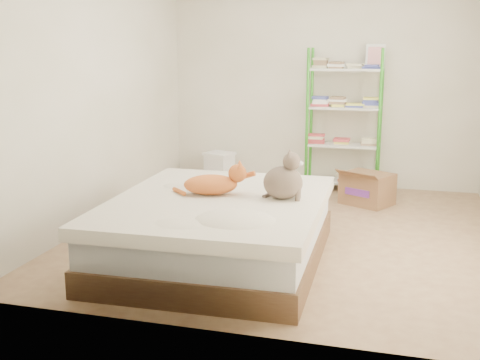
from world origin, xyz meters
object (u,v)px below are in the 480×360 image
(orange_cat, at_px, (211,182))
(white_bin, at_px, (219,167))
(bed, at_px, (218,230))
(shelf_unit, at_px, (345,115))
(cardboard_box, at_px, (367,188))
(grey_cat, at_px, (283,176))

(orange_cat, xyz_separation_m, white_bin, (-0.75, 2.65, -0.44))
(bed, height_order, shelf_unit, shelf_unit)
(cardboard_box, bearing_deg, bed, -87.93)
(bed, distance_m, cardboard_box, 2.39)
(bed, height_order, cardboard_box, bed)
(bed, distance_m, grey_cat, 0.69)
(bed, height_order, orange_cat, orange_cat)
(shelf_unit, xyz_separation_m, cardboard_box, (0.34, -0.64, -0.74))
(orange_cat, bearing_deg, grey_cat, -16.99)
(shelf_unit, distance_m, cardboard_box, 1.03)
(grey_cat, xyz_separation_m, shelf_unit, (0.21, 2.67, 0.19))
(orange_cat, distance_m, grey_cat, 0.61)
(orange_cat, xyz_separation_m, grey_cat, (0.60, 0.01, 0.09))
(bed, xyz_separation_m, shelf_unit, (0.71, 2.78, 0.65))
(shelf_unit, relative_size, white_bin, 4.24)
(shelf_unit, height_order, white_bin, shelf_unit)
(cardboard_box, bearing_deg, grey_cat, -76.88)
(cardboard_box, bearing_deg, white_bin, -169.38)
(orange_cat, bearing_deg, cardboard_box, 42.48)
(bed, xyz_separation_m, grey_cat, (0.51, 0.12, 0.46))
(grey_cat, bearing_deg, orange_cat, 85.30)
(bed, height_order, grey_cat, grey_cat)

